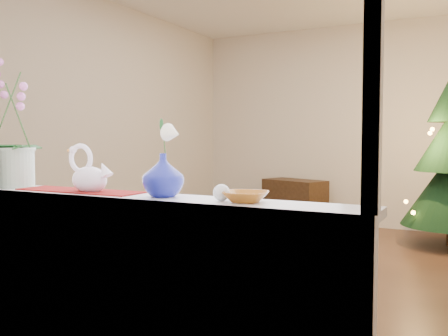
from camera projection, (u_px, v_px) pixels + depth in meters
The scene contains 15 objects.
ground at pixel (300, 270), 4.51m from camera, with size 5.00×5.00×0.00m, color #392417.
wall_back at pixel (361, 126), 6.65m from camera, with size 4.50×0.10×2.70m, color beige.
wall_front at pixel (122, 102), 2.21m from camera, with size 4.50×0.10×2.70m, color beige.
wall_left at pixel (104, 123), 5.45m from camera, with size 0.10×5.00×2.70m, color beige.
window_apron at pixel (130, 301), 2.30m from camera, with size 2.20×0.08×0.88m, color white.
windowsill at pixel (141, 199), 2.35m from camera, with size 2.20×0.26×0.04m, color white.
window_frame at pixel (125, 23), 2.21m from camera, with size 2.22×0.06×1.60m, color white, non-canonical shape.
runner at pixel (80, 191), 2.52m from camera, with size 0.70×0.20×0.01m, color maroon.
orchid_pot at pixel (12, 122), 2.73m from camera, with size 0.25×0.25×0.71m, color white, non-canonical shape.
swan at pixel (89, 169), 2.46m from camera, with size 0.27×0.12×0.23m, color white, non-canonical shape.
blue_vase at pixel (163, 172), 2.28m from camera, with size 0.22×0.22×0.23m, color navy.
lily at pixel (163, 128), 2.27m from camera, with size 0.13×0.07×0.17m, color white, non-canonical shape.
paperweight at pixel (221, 193), 2.13m from camera, with size 0.07×0.07×0.07m, color silver.
amber_dish at pixel (246, 197), 2.09m from camera, with size 0.16×0.16×0.04m, color #9D5C1B.
side_table at pixel (295, 203), 6.75m from camera, with size 0.84×0.42×0.63m, color black.
Camera 1 is at (1.42, -4.27, 1.19)m, focal length 40.00 mm.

